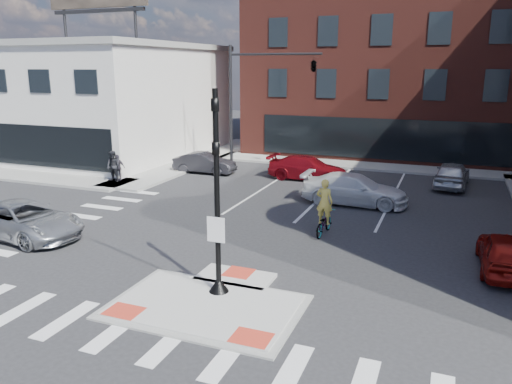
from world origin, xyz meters
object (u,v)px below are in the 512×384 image
at_px(bg_car_silver, 452,174).
at_px(bg_car_red, 308,168).
at_px(pedestrian_a, 113,166).
at_px(pedestrian_b, 118,167).
at_px(white_pickup, 355,189).
at_px(silver_suv, 24,220).
at_px(red_sedan, 505,252).
at_px(cyclist, 324,216).
at_px(bg_car_dark, 205,163).

xyz_separation_m(bg_car_silver, bg_car_red, (-8.13, -1.10, -0.03)).
xyz_separation_m(bg_car_red, pedestrian_a, (-10.18, -5.30, 0.35)).
height_order(bg_car_red, pedestrian_b, pedestrian_b).
relative_size(white_pickup, pedestrian_a, 2.89).
distance_m(white_pickup, pedestrian_a, 13.88).
height_order(silver_suv, red_sedan, silver_suv).
height_order(white_pickup, pedestrian_a, pedestrian_a).
distance_m(pedestrian_a, pedestrian_b, 0.41).
bearing_deg(white_pickup, bg_car_red, 39.06).
distance_m(white_pickup, pedestrian_b, 13.86).
distance_m(silver_suv, red_sedan, 17.91).
height_order(white_pickup, cyclist, cyclist).
bearing_deg(white_pickup, pedestrian_a, 93.18).
bearing_deg(pedestrian_b, silver_suv, -87.58).
height_order(bg_car_silver, pedestrian_b, pedestrian_b).
height_order(silver_suv, bg_car_red, silver_suv).
bearing_deg(bg_car_silver, bg_car_red, 12.20).
distance_m(bg_car_silver, pedestrian_a, 19.40).
bearing_deg(cyclist, silver_suv, 25.81).
xyz_separation_m(bg_car_silver, pedestrian_a, (-18.31, -6.40, 0.31)).
bearing_deg(red_sedan, pedestrian_a, -17.67).
bearing_deg(bg_car_dark, red_sedan, -124.44).
xyz_separation_m(red_sedan, white_pickup, (-6.26, 6.56, 0.08)).
distance_m(red_sedan, bg_car_dark, 19.65).
relative_size(bg_car_silver, bg_car_red, 0.89).
distance_m(cyclist, pedestrian_b, 14.36).
distance_m(red_sedan, pedestrian_a, 20.94).
distance_m(bg_car_silver, pedestrian_b, 19.27).
xyz_separation_m(bg_car_dark, cyclist, (10.07, -9.02, 0.12)).
height_order(bg_car_dark, bg_car_red, bg_car_red).
bearing_deg(white_pickup, pedestrian_b, 91.60).
distance_m(bg_car_red, cyclist, 10.20).
height_order(pedestrian_a, pedestrian_b, pedestrian_a).
distance_m(bg_car_dark, cyclist, 13.52).
relative_size(white_pickup, cyclist, 2.24).
bearing_deg(bg_car_dark, white_pickup, -112.96).
xyz_separation_m(silver_suv, bg_car_silver, (15.81, 15.45, 0.01)).
relative_size(white_pickup, bg_car_dark, 1.30).
bearing_deg(pedestrian_b, red_sedan, -29.51).
height_order(bg_car_silver, bg_car_red, bg_car_silver).
height_order(white_pickup, bg_car_silver, white_pickup).
bearing_deg(bg_car_red, red_sedan, -136.22).
relative_size(red_sedan, bg_car_dark, 0.99).
height_order(bg_car_dark, pedestrian_b, pedestrian_b).
relative_size(pedestrian_a, pedestrian_b, 1.18).
xyz_separation_m(red_sedan, bg_car_dark, (-16.61, 10.50, -0.02)).
xyz_separation_m(white_pickup, pedestrian_b, (-13.86, -0.38, 0.16)).
xyz_separation_m(white_pickup, bg_car_dark, (-10.36, 3.94, -0.10)).
xyz_separation_m(red_sedan, bg_car_red, (-9.94, 11.10, 0.03)).
distance_m(silver_suv, pedestrian_b, 9.77).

